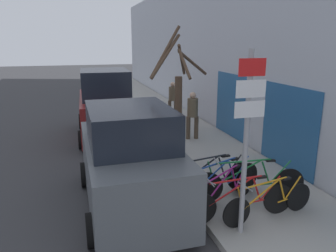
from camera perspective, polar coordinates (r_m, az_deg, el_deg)
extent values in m
plane|color=#333335|center=(12.90, -9.88, -1.70)|extent=(80.00, 80.00, 0.00)
cube|color=#9E9B93|center=(16.01, -1.78, 1.97)|extent=(3.20, 32.00, 0.15)
cube|color=#B2B7C1|center=(16.15, 4.32, 13.42)|extent=(0.20, 32.00, 6.50)
cube|color=#26598C|center=(9.44, 20.15, -0.32)|extent=(0.03, 2.34, 2.28)
cube|color=#26598C|center=(12.24, 10.88, 3.59)|extent=(0.03, 2.34, 2.28)
cylinder|color=#939399|center=(5.82, 13.36, -3.52)|extent=(0.09, 0.09, 3.31)
cube|color=red|center=(5.51, 14.48, 9.87)|extent=(0.48, 0.02, 0.29)
cube|color=white|center=(5.55, 14.25, 6.29)|extent=(0.54, 0.02, 0.29)
cube|color=white|center=(5.60, 14.04, 2.83)|extent=(0.55, 0.02, 0.27)
cylinder|color=black|center=(6.47, 11.85, -14.58)|extent=(0.60, 0.12, 0.60)
cylinder|color=black|center=(7.41, 21.75, -11.44)|extent=(0.60, 0.12, 0.60)
cylinder|color=orange|center=(6.68, 16.08, -11.24)|extent=(0.86, 0.16, 0.50)
cylinder|color=orange|center=(6.64, 16.72, -9.45)|extent=(1.00, 0.18, 0.08)
cylinder|color=orange|center=(7.00, 19.26, -10.46)|extent=(0.19, 0.06, 0.43)
cylinder|color=orange|center=(7.22, 20.24, -11.79)|extent=(0.54, 0.10, 0.07)
cylinder|color=orange|center=(7.19, 20.84, -10.13)|extent=(0.41, 0.09, 0.48)
cylinder|color=orange|center=(6.40, 12.54, -12.41)|extent=(0.19, 0.06, 0.52)
cube|color=black|center=(6.96, 19.89, -8.59)|extent=(0.21, 0.11, 0.04)
cylinder|color=#99999E|center=(6.33, 13.24, -10.19)|extent=(0.09, 0.44, 0.02)
cylinder|color=black|center=(6.45, 5.70, -14.22)|extent=(0.65, 0.05, 0.64)
cylinder|color=black|center=(7.15, 18.61, -11.92)|extent=(0.65, 0.05, 0.64)
cylinder|color=red|center=(6.54, 11.00, -11.07)|extent=(0.93, 0.06, 0.53)
cylinder|color=red|center=(6.48, 11.77, -9.17)|extent=(1.09, 0.06, 0.08)
cylinder|color=red|center=(6.79, 15.19, -10.57)|extent=(0.20, 0.04, 0.46)
cylinder|color=red|center=(7.00, 16.57, -12.16)|extent=(0.59, 0.04, 0.08)
cylinder|color=red|center=(6.94, 17.31, -10.37)|extent=(0.44, 0.04, 0.52)
cylinder|color=red|center=(6.35, 6.48, -11.94)|extent=(0.20, 0.04, 0.56)
cube|color=black|center=(6.73, 15.96, -8.56)|extent=(0.20, 0.09, 0.04)
cylinder|color=#99999E|center=(6.26, 7.27, -9.59)|extent=(0.04, 0.44, 0.02)
cylinder|color=black|center=(6.44, 5.56, -14.34)|extent=(0.56, 0.35, 0.63)
cylinder|color=black|center=(7.74, 13.34, -9.51)|extent=(0.56, 0.35, 0.63)
cylinder|color=#8C1E72|center=(6.78, 8.95, -10.15)|extent=(0.84, 0.52, 0.52)
cylinder|color=#8C1E72|center=(6.76, 9.43, -8.22)|extent=(0.97, 0.60, 0.08)
cylinder|color=#8C1E72|center=(7.22, 11.43, -8.88)|extent=(0.19, 0.14, 0.45)
cylinder|color=#8C1E72|center=(7.49, 12.20, -10.08)|extent=(0.53, 0.33, 0.08)
cylinder|color=#8C1E72|center=(7.47, 12.63, -8.33)|extent=(0.40, 0.26, 0.51)
cylinder|color=#8C1E72|center=(6.38, 6.10, -11.95)|extent=(0.19, 0.13, 0.54)
cube|color=black|center=(7.20, 11.88, -6.92)|extent=(0.21, 0.17, 0.04)
cylinder|color=#99999E|center=(6.33, 6.63, -9.52)|extent=(0.25, 0.39, 0.02)
cylinder|color=black|center=(7.25, 6.84, -10.59)|extent=(0.70, 0.15, 0.70)
cylinder|color=black|center=(7.87, 20.25, -9.36)|extent=(0.70, 0.15, 0.70)
cylinder|color=#197233|center=(7.31, 12.27, -7.87)|extent=(1.03, 0.21, 0.57)
cylinder|color=#197233|center=(7.25, 13.07, -6.02)|extent=(1.19, 0.24, 0.09)
cylinder|color=#197233|center=(7.53, 16.64, -7.70)|extent=(0.22, 0.07, 0.50)
cylinder|color=#197233|center=(7.72, 18.09, -9.42)|extent=(0.65, 0.14, 0.08)
cylinder|color=#197233|center=(7.67, 18.87, -7.68)|extent=(0.48, 0.11, 0.56)
cylinder|color=#197233|center=(7.15, 7.64, -8.38)|extent=(0.22, 0.07, 0.60)
cube|color=black|center=(7.47, 17.44, -5.76)|extent=(0.21, 0.11, 0.04)
cylinder|color=#99999E|center=(7.07, 8.45, -6.11)|extent=(0.10, 0.44, 0.02)
cylinder|color=black|center=(6.87, 3.36, -12.17)|extent=(0.65, 0.24, 0.67)
cylinder|color=black|center=(7.99, 13.60, -8.59)|extent=(0.65, 0.24, 0.67)
cylinder|color=#1E4799|center=(7.13, 7.68, -8.50)|extent=(0.95, 0.35, 0.55)
cylinder|color=#1E4799|center=(7.10, 8.28, -6.59)|extent=(1.11, 0.40, 0.09)
cylinder|color=#1E4799|center=(7.51, 10.97, -7.61)|extent=(0.21, 0.10, 0.48)
cylinder|color=#1E4799|center=(7.76, 12.05, -9.00)|extent=(0.60, 0.22, 0.08)
cylinder|color=#1E4799|center=(7.74, 12.60, -7.24)|extent=(0.45, 0.17, 0.54)
cylinder|color=#1E4799|center=(6.79, 4.00, -9.83)|extent=(0.21, 0.10, 0.58)
cube|color=black|center=(7.48, 11.55, -5.65)|extent=(0.22, 0.14, 0.04)
cylinder|color=#99999E|center=(6.73, 4.64, -7.45)|extent=(0.16, 0.43, 0.02)
cylinder|color=black|center=(7.22, 1.04, -10.63)|extent=(0.69, 0.09, 0.69)
cylinder|color=black|center=(7.96, 12.43, -8.52)|extent=(0.69, 0.09, 0.69)
cylinder|color=black|center=(7.34, 5.65, -7.55)|extent=(0.94, 0.12, 0.57)
cylinder|color=black|center=(7.28, 6.29, -5.69)|extent=(1.09, 0.13, 0.09)
cylinder|color=black|center=(7.59, 9.35, -7.11)|extent=(0.20, 0.05, 0.50)
cylinder|color=black|center=(7.80, 10.62, -8.71)|extent=(0.59, 0.08, 0.08)
cylinder|color=black|center=(7.75, 11.23, -6.95)|extent=(0.44, 0.07, 0.55)
cylinder|color=black|center=(7.13, 1.68, -8.38)|extent=(0.20, 0.05, 0.60)
cube|color=black|center=(7.54, 9.99, -5.16)|extent=(0.21, 0.10, 0.04)
cylinder|color=#99999E|center=(7.05, 2.33, -6.08)|extent=(0.06, 0.44, 0.02)
cube|color=#51565B|center=(7.27, -6.66, -7.69)|extent=(1.86, 4.22, 1.32)
cube|color=black|center=(6.78, -6.67, 0.03)|extent=(1.66, 2.20, 0.79)
cylinder|color=black|center=(8.59, -14.21, -8.19)|extent=(0.22, 0.63, 0.62)
cylinder|color=black|center=(8.82, -2.13, -7.11)|extent=(0.22, 0.63, 0.62)
cylinder|color=black|center=(6.26, -13.01, -17.24)|extent=(0.22, 0.63, 0.62)
cylinder|color=black|center=(6.57, 3.76, -15.20)|extent=(0.22, 0.63, 0.62)
cube|color=maroon|center=(12.68, -10.73, 1.99)|extent=(2.01, 4.42, 1.37)
cube|color=black|center=(12.31, -10.94, 7.24)|extent=(1.75, 2.32, 1.02)
cylinder|color=black|center=(14.10, -14.79, 0.78)|extent=(0.24, 0.65, 0.64)
cylinder|color=black|center=(14.20, -7.24, 1.24)|extent=(0.24, 0.65, 0.64)
cylinder|color=black|center=(11.49, -14.79, -2.34)|extent=(0.24, 0.65, 0.64)
cylinder|color=black|center=(11.61, -5.54, -1.74)|extent=(0.24, 0.65, 0.64)
cylinder|color=#4C3D2D|center=(11.79, 4.94, -0.26)|extent=(0.15, 0.15, 0.82)
cylinder|color=#4C3D2D|center=(11.74, 3.55, -0.30)|extent=(0.15, 0.15, 0.82)
cylinder|color=brown|center=(11.60, 4.32, 3.23)|extent=(0.38, 0.38, 0.65)
sphere|color=tan|center=(11.52, 4.36, 5.36)|extent=(0.22, 0.22, 0.22)
cylinder|color=#4C3D2D|center=(15.00, 0.30, 2.96)|extent=(0.15, 0.15, 0.79)
cylinder|color=#4C3D2D|center=(15.08, 1.33, 3.02)|extent=(0.15, 0.15, 0.79)
cylinder|color=brown|center=(14.91, 0.82, 5.67)|extent=(0.36, 0.36, 0.63)
sphere|color=tan|center=(14.85, 0.83, 7.27)|extent=(0.21, 0.21, 0.21)
cylinder|color=#4C3828|center=(8.98, 1.80, 0.62)|extent=(0.20, 0.20, 2.51)
cylinder|color=#4C3828|center=(9.17, 2.40, 11.41)|extent=(0.52, 0.88, 0.87)
cylinder|color=#4C3828|center=(9.12, 4.35, 10.86)|extent=(1.04, 0.58, 0.72)
cylinder|color=#4C3828|center=(8.50, -0.52, 12.74)|extent=(0.89, 0.30, 1.32)
cylinder|color=#4C3828|center=(8.45, -0.47, 12.02)|extent=(0.91, 0.42, 1.12)
cylinder|color=#4C3828|center=(8.45, 2.87, 10.77)|extent=(0.19, 0.69, 0.75)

